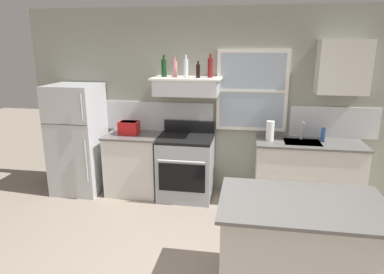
% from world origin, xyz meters
% --- Properties ---
extents(back_wall, '(5.40, 0.11, 2.70)m').
position_xyz_m(back_wall, '(0.03, 2.23, 1.35)').
color(back_wall, gray).
rests_on(back_wall, ground_plane).
extents(refrigerator, '(0.70, 0.72, 1.63)m').
position_xyz_m(refrigerator, '(-1.90, 1.84, 0.81)').
color(refrigerator, '#B7BABC').
rests_on(refrigerator, ground_plane).
extents(counter_left_of_stove, '(0.79, 0.63, 0.91)m').
position_xyz_m(counter_left_of_stove, '(-1.05, 1.90, 0.46)').
color(counter_left_of_stove, silver).
rests_on(counter_left_of_stove, ground_plane).
extents(toaster, '(0.30, 0.20, 0.19)m').
position_xyz_m(toaster, '(-1.11, 1.90, 1.01)').
color(toaster, red).
rests_on(toaster, counter_left_of_stove).
extents(stove_range, '(0.76, 0.69, 1.09)m').
position_xyz_m(stove_range, '(-0.25, 1.86, 0.46)').
color(stove_range, '#9EA0A5').
rests_on(stove_range, ground_plane).
extents(range_hood_shelf, '(0.96, 0.52, 0.24)m').
position_xyz_m(range_hood_shelf, '(-0.25, 1.96, 1.62)').
color(range_hood_shelf, silver).
extents(bottle_dark_green_wine, '(0.07, 0.07, 0.30)m').
position_xyz_m(bottle_dark_green_wine, '(-0.58, 1.97, 1.87)').
color(bottle_dark_green_wine, '#143819').
rests_on(bottle_dark_green_wine, range_hood_shelf).
extents(bottle_rose_pink, '(0.07, 0.07, 0.27)m').
position_xyz_m(bottle_rose_pink, '(-0.42, 1.97, 1.86)').
color(bottle_rose_pink, '#C67F84').
rests_on(bottle_rose_pink, range_hood_shelf).
extents(bottle_clear_tall, '(0.06, 0.06, 0.31)m').
position_xyz_m(bottle_clear_tall, '(-0.26, 1.92, 1.87)').
color(bottle_clear_tall, silver).
rests_on(bottle_clear_tall, range_hood_shelf).
extents(bottle_balsamic_dark, '(0.06, 0.06, 0.22)m').
position_xyz_m(bottle_balsamic_dark, '(-0.09, 1.91, 1.84)').
color(bottle_balsamic_dark, black).
rests_on(bottle_balsamic_dark, range_hood_shelf).
extents(bottle_red_label_wine, '(0.07, 0.07, 0.32)m').
position_xyz_m(bottle_red_label_wine, '(0.07, 1.97, 1.88)').
color(bottle_red_label_wine, maroon).
rests_on(bottle_red_label_wine, range_hood_shelf).
extents(counter_right_with_sink, '(1.43, 0.63, 0.91)m').
position_xyz_m(counter_right_with_sink, '(1.45, 1.90, 0.46)').
color(counter_right_with_sink, silver).
rests_on(counter_right_with_sink, ground_plane).
extents(sink_faucet, '(0.03, 0.17, 0.28)m').
position_xyz_m(sink_faucet, '(1.35, 2.00, 1.08)').
color(sink_faucet, silver).
rests_on(sink_faucet, counter_right_with_sink).
extents(paper_towel_roll, '(0.11, 0.11, 0.27)m').
position_xyz_m(paper_towel_roll, '(0.91, 1.90, 1.04)').
color(paper_towel_roll, white).
rests_on(paper_towel_roll, counter_right_with_sink).
extents(dish_soap_bottle, '(0.06, 0.06, 0.18)m').
position_xyz_m(dish_soap_bottle, '(1.63, 2.00, 1.00)').
color(dish_soap_bottle, blue).
rests_on(dish_soap_bottle, counter_right_with_sink).
extents(kitchen_island, '(1.40, 0.90, 0.91)m').
position_xyz_m(kitchen_island, '(1.10, -0.01, 0.46)').
color(kitchen_island, silver).
rests_on(kitchen_island, ground_plane).
extents(upper_cabinet_right, '(0.64, 0.32, 0.70)m').
position_xyz_m(upper_cabinet_right, '(1.80, 2.04, 1.90)').
color(upper_cabinet_right, silver).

